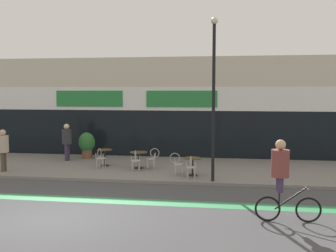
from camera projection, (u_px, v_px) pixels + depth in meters
The scene contains 17 objects.
ground_plane at pixel (52, 220), 10.77m from camera, with size 120.00×120.00×0.00m, color #424244.
sidewalk_slab at pixel (121, 167), 17.91m from camera, with size 40.00×5.50×0.12m, color slate.
storefront_facade at pixel (143, 107), 22.32m from camera, with size 40.00×4.06×5.25m.
bike_lane_stripe at pixel (79, 199), 12.77m from camera, with size 36.00×0.70×0.01m, color #2D844C.
bistro_table_0 at pixel (105, 154), 17.89m from camera, with size 0.68×0.68×0.74m.
bistro_table_1 at pixel (139, 156), 17.30m from camera, with size 0.78×0.78×0.72m.
bistro_table_2 at pixel (193, 163), 15.82m from camera, with size 0.74×0.74×0.72m.
cafe_chair_0_near at pixel (100, 157), 17.27m from camera, with size 0.43×0.59×0.90m.
cafe_chair_1_near at pixel (136, 159), 16.68m from camera, with size 0.44×0.60×0.90m.
cafe_chair_1_side at pixel (153, 157), 17.21m from camera, with size 0.58×0.42×0.90m.
cafe_chair_2_near at pixel (191, 166), 15.20m from camera, with size 0.41×0.58×0.90m.
cafe_chair_2_side at pixel (177, 162), 15.90m from camera, with size 0.60×0.45×0.90m.
planter_pot at pixel (87, 144), 19.82m from camera, with size 0.82×0.82×1.31m.
lamp_post at pixel (214, 89), 14.56m from camera, with size 0.26×0.26×6.09m.
cyclist_0 at pixel (282, 173), 10.48m from camera, with size 1.77×0.53×2.24m.
pedestrian_near_end at pixel (3, 146), 16.62m from camera, with size 0.53×0.53×1.78m.
pedestrian_far_end at pixel (67, 139), 19.13m from camera, with size 0.51×0.51×1.81m.
Camera 1 is at (4.68, -9.92, 3.52)m, focal length 42.00 mm.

